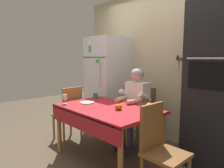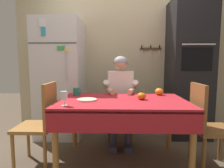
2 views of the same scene
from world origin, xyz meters
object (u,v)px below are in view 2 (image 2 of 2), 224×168
object	(u,v)px
chair_behind_person	(120,105)
coffee_mug	(76,92)
chair_left_side	(42,120)
pumpkin_large	(159,92)
pumpkin_medium	(142,96)
dining_table	(122,107)
wall_oven	(188,69)
serving_tray	(87,100)
refrigerator	(61,79)
wine_glass	(64,96)
seated_person	(121,92)
chair_right_side	(207,122)

from	to	relation	value
chair_behind_person	coffee_mug	world-z (taller)	chair_behind_person
chair_left_side	pumpkin_large	world-z (taller)	chair_left_side
chair_left_side	coffee_mug	bearing A→B (deg)	42.17
coffee_mug	pumpkin_medium	world-z (taller)	pumpkin_medium
chair_behind_person	coffee_mug	size ratio (longest dim) A/B	8.90
dining_table	coffee_mug	size ratio (longest dim) A/B	13.40
wall_oven	chair_behind_person	world-z (taller)	wall_oven
chair_left_side	wall_oven	bearing A→B (deg)	25.99
wall_oven	pumpkin_large	size ratio (longest dim) A/B	18.83
dining_table	serving_tray	distance (m)	0.40
refrigerator	serving_tray	bearing A→B (deg)	-58.61
refrigerator	dining_table	world-z (taller)	refrigerator
pumpkin_large	serving_tray	distance (m)	0.94
wine_glass	pumpkin_large	size ratio (longest dim) A/B	1.26
dining_table	pumpkin_large	bearing A→B (deg)	35.29
wall_oven	seated_person	xyz separation A→B (m)	(-1.06, -0.32, -0.31)
dining_table	wall_oven	bearing A→B (deg)	41.31
chair_left_side	coffee_mug	world-z (taller)	chair_left_side
chair_right_side	pumpkin_large	bearing A→B (deg)	137.09
refrigerator	wine_glass	distance (m)	1.25
chair_left_side	wine_glass	xyz separation A→B (m)	(0.34, -0.28, 0.32)
refrigerator	chair_left_side	bearing A→B (deg)	-86.91
wine_glass	pumpkin_large	bearing A→B (deg)	31.80
wall_oven	wine_glass	world-z (taller)	wall_oven
dining_table	chair_behind_person	xyz separation A→B (m)	(-0.01, 0.79, -0.14)
wall_oven	dining_table	xyz separation A→B (m)	(-1.05, -0.92, -0.39)
wine_glass	dining_table	bearing A→B (deg)	28.61
seated_person	chair_left_side	distance (m)	1.11
wine_glass	pumpkin_medium	distance (m)	0.84
chair_left_side	serving_tray	size ratio (longest dim) A/B	4.34
refrigerator	pumpkin_large	distance (m)	1.53
seated_person	dining_table	bearing A→B (deg)	-88.87
refrigerator	chair_left_side	distance (m)	0.99
chair_left_side	wine_glass	world-z (taller)	chair_left_side
seated_person	chair_behind_person	bearing A→B (deg)	90.00
refrigerator	wall_oven	size ratio (longest dim) A/B	0.86
chair_left_side	coffee_mug	distance (m)	0.52
coffee_mug	dining_table	bearing A→B (deg)	-25.35
refrigerator	coffee_mug	xyz separation A→B (m)	(0.38, -0.61, -0.11)
wall_oven	dining_table	world-z (taller)	wall_oven
seated_person	pumpkin_medium	world-z (taller)	seated_person
dining_table	serving_tray	size ratio (longest dim) A/B	6.53
refrigerator	chair_right_side	size ratio (longest dim) A/B	1.94
dining_table	wine_glass	xyz separation A→B (m)	(-0.56, -0.31, 0.18)
chair_right_side	chair_left_side	xyz separation A→B (m)	(-1.80, 0.03, 0.00)
dining_table	chair_left_side	bearing A→B (deg)	-178.20
chair_right_side	coffee_mug	size ratio (longest dim) A/B	8.90
wall_oven	pumpkin_medium	bearing A→B (deg)	-133.07
serving_tray	dining_table	bearing A→B (deg)	5.21
chair_left_side	pumpkin_large	size ratio (longest dim) A/B	8.34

